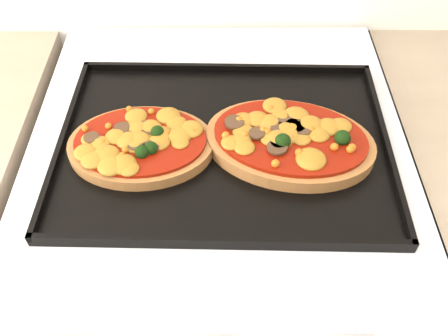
{
  "coord_description": "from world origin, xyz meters",
  "views": [
    {
      "loc": [
        0.03,
        1.14,
        1.46
      ],
      "look_at": [
        0.03,
        1.62,
        0.92
      ],
      "focal_mm": 40.0,
      "sensor_mm": 36.0,
      "label": 1
    }
  ],
  "objects_px": {
    "baking_tray": "(224,142)",
    "pizza_right": "(290,140)",
    "pizza_left": "(141,143)",
    "stove": "(220,276)"
  },
  "relations": [
    {
      "from": "baking_tray",
      "to": "pizza_right",
      "type": "relative_size",
      "value": 1.98
    },
    {
      "from": "baking_tray",
      "to": "pizza_left",
      "type": "xyz_separation_m",
      "value": [
        -0.12,
        -0.01,
        0.01
      ]
    },
    {
      "from": "pizza_right",
      "to": "stove",
      "type": "bearing_deg",
      "value": 156.58
    },
    {
      "from": "stove",
      "to": "pizza_right",
      "type": "bearing_deg",
      "value": -23.42
    },
    {
      "from": "pizza_left",
      "to": "pizza_right",
      "type": "distance_m",
      "value": 0.22
    },
    {
      "from": "stove",
      "to": "pizza_left",
      "type": "xyz_separation_m",
      "value": [
        -0.11,
        -0.05,
        0.48
      ]
    },
    {
      "from": "baking_tray",
      "to": "stove",
      "type": "bearing_deg",
      "value": 104.26
    },
    {
      "from": "pizza_left",
      "to": "pizza_right",
      "type": "xyz_separation_m",
      "value": [
        0.22,
        0.0,
        0.0
      ]
    },
    {
      "from": "baking_tray",
      "to": "pizza_right",
      "type": "xyz_separation_m",
      "value": [
        0.1,
        -0.01,
        0.02
      ]
    },
    {
      "from": "stove",
      "to": "pizza_left",
      "type": "relative_size",
      "value": 4.22
    }
  ]
}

